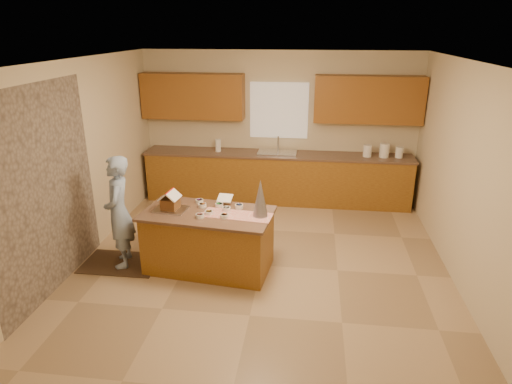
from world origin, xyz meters
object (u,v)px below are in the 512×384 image
(island_base, at_px, (209,242))
(boy, at_px, (119,212))
(tinsel_tree, at_px, (260,198))
(gingerbread_house, at_px, (170,202))

(island_base, distance_m, boy, 1.25)
(island_base, distance_m, tinsel_tree, 0.97)
(island_base, xyz_separation_m, tinsel_tree, (0.70, -0.03, 0.67))
(island_base, xyz_separation_m, gingerbread_house, (-0.49, 0.01, 0.54))
(tinsel_tree, bearing_deg, gingerbread_house, 177.87)
(island_base, relative_size, boy, 1.05)
(tinsel_tree, bearing_deg, boy, -179.74)
(island_base, height_order, gingerbread_house, gingerbread_house)
(tinsel_tree, height_order, gingerbread_house, tinsel_tree)
(island_base, xyz_separation_m, boy, (-1.19, -0.04, 0.38))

